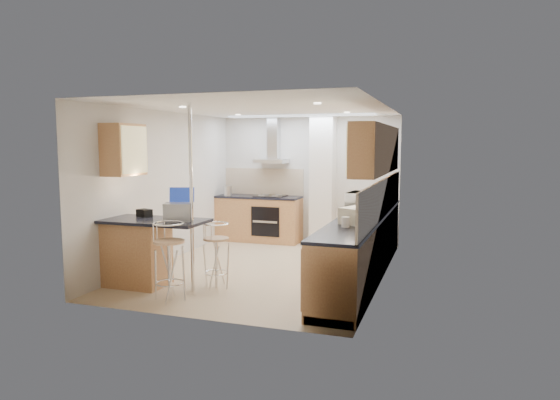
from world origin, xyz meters
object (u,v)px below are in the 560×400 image
(microwave, at_px, (361,201))
(bar_stool_near, at_px, (169,261))
(bar_stool_end, at_px, (216,255))
(laptop, at_px, (178,212))
(bread_bin, at_px, (357,216))

(microwave, relative_size, bar_stool_near, 0.53)
(bar_stool_near, relative_size, bar_stool_end, 1.11)
(laptop, distance_m, bar_stool_end, 0.79)
(microwave, xyz_separation_m, bar_stool_end, (-1.68, -1.69, -0.62))
(microwave, bearing_deg, bar_stool_end, 141.87)
(microwave, xyz_separation_m, laptop, (-2.11, -1.95, -0.01))
(microwave, distance_m, bar_stool_near, 3.17)
(bar_stool_near, xyz_separation_m, bread_bin, (2.15, 1.11, 0.53))
(bar_stool_end, distance_m, bread_bin, 1.98)
(microwave, bearing_deg, bread_bin, -165.98)
(bar_stool_near, bearing_deg, bread_bin, 34.70)
(bread_bin, bearing_deg, microwave, 121.61)
(microwave, xyz_separation_m, bar_stool_near, (-1.98, -2.40, -0.57))
(laptop, distance_m, bread_bin, 2.37)
(microwave, relative_size, bread_bin, 1.30)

